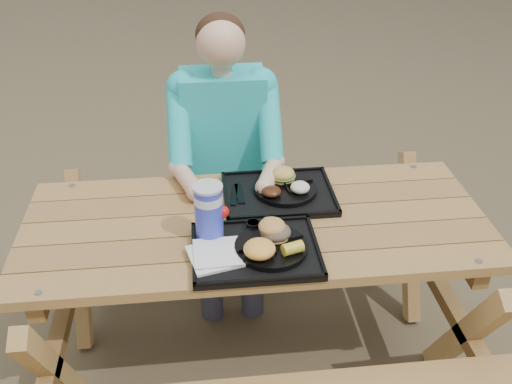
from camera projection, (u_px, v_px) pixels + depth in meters
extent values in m
plane|color=#999999|center=(256.00, 354.00, 2.61)|extent=(60.00, 60.00, 0.00)
cube|color=black|center=(256.00, 252.00, 2.03)|extent=(0.45, 0.35, 0.02)
cube|color=black|center=(278.00, 195.00, 2.35)|extent=(0.45, 0.35, 0.02)
cylinder|color=black|center=(271.00, 247.00, 2.02)|extent=(0.26, 0.26, 0.02)
cylinder|color=black|center=(285.00, 189.00, 2.35)|extent=(0.26, 0.26, 0.02)
cube|color=white|center=(214.00, 255.00, 1.98)|extent=(0.21, 0.21, 0.02)
cylinder|color=#1C2AD8|center=(209.00, 213.00, 2.04)|extent=(0.10, 0.10, 0.20)
cylinder|color=black|center=(253.00, 226.00, 2.12)|extent=(0.05, 0.05, 0.03)
cylinder|color=yellow|center=(268.00, 223.00, 2.13)|extent=(0.05, 0.05, 0.03)
ellipsoid|color=#FFB843|center=(259.00, 249.00, 1.95)|extent=(0.11, 0.11, 0.06)
cube|color=black|center=(239.00, 193.00, 2.33)|extent=(0.03, 0.16, 0.01)
ellipsoid|color=#421E0D|center=(271.00, 191.00, 2.28)|extent=(0.08, 0.08, 0.04)
ellipsoid|color=#EDE2C9|center=(300.00, 187.00, 2.30)|extent=(0.08, 0.08, 0.04)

